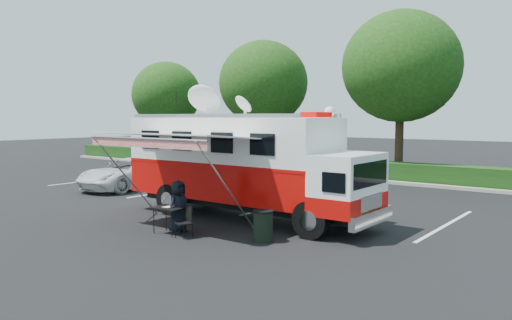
{
  "coord_description": "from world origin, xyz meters",
  "views": [
    {
      "loc": [
        10.05,
        -12.61,
        3.35
      ],
      "look_at": [
        0.0,
        0.5,
        1.9
      ],
      "focal_mm": 35.0,
      "sensor_mm": 36.0,
      "label": 1
    }
  ],
  "objects_px": {
    "command_truck": "(245,164)",
    "folding_table": "(169,209)",
    "white_suv": "(130,188)",
    "trash_bin": "(263,226)"
  },
  "relations": [
    {
      "from": "trash_bin",
      "to": "folding_table",
      "type": "bearing_deg",
      "value": -160.8
    },
    {
      "from": "white_suv",
      "to": "trash_bin",
      "type": "height_order",
      "value": "trash_bin"
    },
    {
      "from": "white_suv",
      "to": "command_truck",
      "type": "bearing_deg",
      "value": -17.65
    },
    {
      "from": "command_truck",
      "to": "trash_bin",
      "type": "relative_size",
      "value": 10.43
    },
    {
      "from": "command_truck",
      "to": "trash_bin",
      "type": "height_order",
      "value": "command_truck"
    },
    {
      "from": "command_truck",
      "to": "folding_table",
      "type": "xyz_separation_m",
      "value": [
        -0.38,
        -3.0,
        -1.09
      ]
    },
    {
      "from": "white_suv",
      "to": "folding_table",
      "type": "bearing_deg",
      "value": -35.86
    },
    {
      "from": "command_truck",
      "to": "folding_table",
      "type": "height_order",
      "value": "command_truck"
    },
    {
      "from": "command_truck",
      "to": "trash_bin",
      "type": "xyz_separation_m",
      "value": [
        2.29,
        -2.07,
        -1.39
      ]
    },
    {
      "from": "white_suv",
      "to": "folding_table",
      "type": "distance_m",
      "value": 9.64
    }
  ]
}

